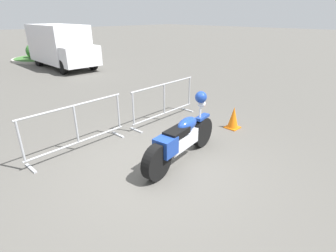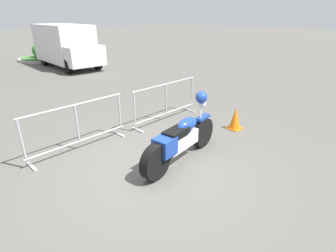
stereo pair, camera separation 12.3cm
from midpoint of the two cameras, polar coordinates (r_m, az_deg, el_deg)
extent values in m
plane|color=#54514C|center=(5.29, -1.56, -9.06)|extent=(120.00, 120.00, 0.00)
cylinder|color=black|center=(6.03, 7.97, -1.35)|extent=(0.70, 0.30, 0.68)
cylinder|color=black|center=(4.81, -2.00, -7.84)|extent=(0.70, 0.30, 0.68)
cube|color=silver|center=(5.34, 3.60, -3.23)|extent=(0.92, 0.40, 0.30)
ellipsoid|color=navy|center=(5.37, 4.83, 0.35)|extent=(0.63, 0.37, 0.28)
cube|color=black|center=(5.09, 2.46, -1.42)|extent=(0.60, 0.39, 0.13)
cube|color=navy|center=(4.89, -0.01, -4.41)|extent=(0.43, 0.40, 0.34)
cube|color=navy|center=(5.89, 8.17, 1.86)|extent=(0.44, 0.22, 0.06)
cylinder|color=silver|center=(5.75, 7.72, 2.89)|extent=(0.05, 0.05, 0.48)
sphere|color=silver|center=(5.74, 8.08, 4.78)|extent=(0.17, 0.17, 0.17)
sphere|color=navy|center=(5.64, 7.90, 6.19)|extent=(0.26, 0.26, 0.26)
cylinder|color=#9EA0A5|center=(5.87, -19.18, 4.32)|extent=(2.37, 0.16, 0.04)
cylinder|color=#9EA0A5|center=(6.18, -18.16, -3.15)|extent=(2.37, 0.16, 0.04)
cylinder|color=#9EA0A5|center=(5.65, -28.76, -2.74)|extent=(0.05, 0.05, 0.85)
cylinder|color=#9EA0A5|center=(6.01, -18.66, 0.49)|extent=(0.05, 0.05, 0.85)
cylinder|color=#9EA0A5|center=(6.56, -9.97, 3.25)|extent=(0.05, 0.05, 0.85)
cube|color=#9EA0A5|center=(5.93, -27.00, -7.86)|extent=(0.08, 0.44, 0.03)
cube|color=#9EA0A5|center=(6.75, -10.09, -1.78)|extent=(0.08, 0.44, 0.03)
cylinder|color=#9EA0A5|center=(7.28, 0.02, 9.09)|extent=(2.37, 0.16, 0.04)
cylinder|color=#9EA0A5|center=(7.53, 0.02, 2.80)|extent=(2.37, 0.16, 0.04)
cylinder|color=#9EA0A5|center=(6.67, -6.80, 3.77)|extent=(0.05, 0.05, 0.85)
cylinder|color=#9EA0A5|center=(7.40, 0.02, 5.89)|extent=(0.05, 0.05, 0.85)
cylinder|color=#9EA0A5|center=(8.22, 5.59, 7.55)|extent=(0.05, 0.05, 0.85)
cube|color=#9EA0A5|center=(6.93, -6.12, -0.85)|extent=(0.08, 0.44, 0.03)
cube|color=#9EA0A5|center=(8.35, 5.13, 3.42)|extent=(0.08, 0.44, 0.03)
cube|color=silver|center=(16.73, -21.49, 16.44)|extent=(2.01, 4.10, 2.00)
cube|color=silver|center=(14.52, -17.25, 14.30)|extent=(1.90, 0.90, 1.00)
cylinder|color=black|center=(15.32, -14.88, 13.14)|extent=(0.24, 0.72, 0.72)
cylinder|color=black|center=(14.61, -20.74, 11.98)|extent=(0.24, 0.72, 0.72)
cylinder|color=black|center=(18.26, -20.08, 14.04)|extent=(0.24, 0.72, 0.72)
cylinder|color=black|center=(17.67, -25.13, 13.02)|extent=(0.24, 0.72, 0.72)
cylinder|color=#262838|center=(18.91, -15.99, 15.00)|extent=(0.33, 0.33, 0.85)
cylinder|color=beige|center=(18.83, -16.24, 17.20)|extent=(0.47, 0.47, 0.62)
sphere|color=tan|center=(18.80, -16.39, 18.47)|extent=(0.22, 0.22, 0.22)
cylinder|color=#ADA89E|center=(20.12, -24.46, 13.28)|extent=(3.70, 3.70, 0.14)
cylinder|color=#38662D|center=(20.11, -24.50, 13.50)|extent=(3.40, 3.40, 0.02)
sphere|color=#1E511E|center=(20.17, -25.81, 14.18)|extent=(0.73, 0.73, 0.73)
sphere|color=#1E511E|center=(19.60, -25.15, 14.26)|extent=(0.86, 0.86, 0.86)
sphere|color=#1E511E|center=(19.31, -24.83, 14.12)|extent=(0.79, 0.79, 0.79)
sphere|color=#33702D|center=(20.16, -25.88, 14.52)|extent=(1.02, 1.02, 1.02)
cube|color=orange|center=(7.24, 14.65, -0.42)|extent=(0.34, 0.34, 0.03)
cone|color=orange|center=(7.14, 14.89, 1.75)|extent=(0.28, 0.28, 0.56)
camera|label=1|loc=(0.06, -89.36, 0.27)|focal=28.00mm
camera|label=2|loc=(0.06, 90.64, -0.27)|focal=28.00mm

